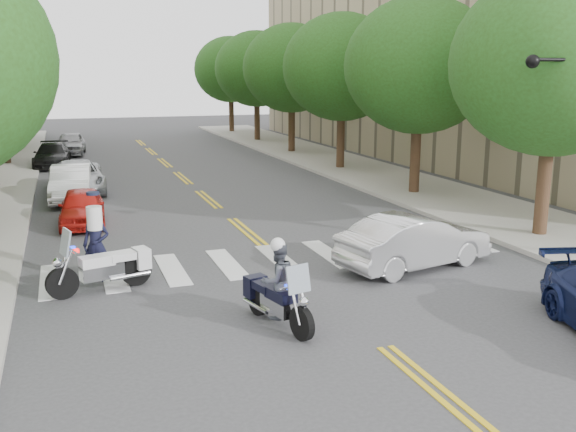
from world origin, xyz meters
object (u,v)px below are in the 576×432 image
motorcycle_police (277,287)px  officer_standing (96,245)px  motorcycle_parked (109,267)px  convertible (414,241)px

motorcycle_police → officer_standing: size_ratio=1.25×
motorcycle_parked → officer_standing: officer_standing is taller
motorcycle_police → convertible: bearing=-165.1°
motorcycle_parked → convertible: (8.08, -0.82, 0.16)m
motorcycle_police → motorcycle_parked: motorcycle_police is taller
officer_standing → motorcycle_parked: bearing=-55.3°
officer_standing → convertible: 8.49m
convertible → motorcycle_police: bearing=106.1°
motorcycle_parked → officer_standing: 0.99m
motorcycle_police → officer_standing: motorcycle_police is taller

